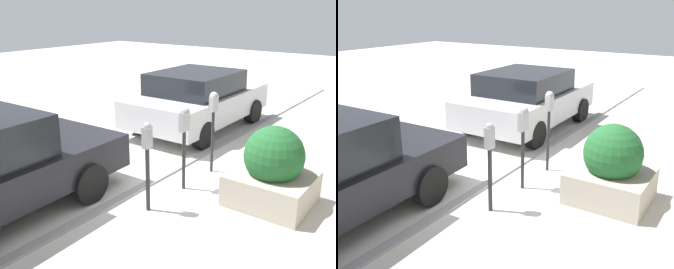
{
  "view_description": "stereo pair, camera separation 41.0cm",
  "coord_description": "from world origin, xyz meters",
  "views": [
    {
      "loc": [
        -4.91,
        -3.82,
        2.9
      ],
      "look_at": [
        0.0,
        -0.14,
        0.87
      ],
      "focal_mm": 42.0,
      "sensor_mm": 36.0,
      "label": 1
    },
    {
      "loc": [
        -5.14,
        -3.49,
        2.9
      ],
      "look_at": [
        0.0,
        -0.14,
        0.87
      ],
      "focal_mm": 42.0,
      "sensor_mm": 36.0,
      "label": 2
    }
  ],
  "objects": [
    {
      "name": "ground_plane",
      "position": [
        0.0,
        0.0,
        0.0
      ],
      "size": [
        40.0,
        40.0,
        0.0
      ],
      "primitive_type": "plane",
      "color": "beige"
    },
    {
      "name": "curb_strip",
      "position": [
        0.0,
        0.08,
        0.02
      ],
      "size": [
        19.0,
        0.16,
        0.04
      ],
      "color": "gray",
      "rests_on": "ground_plane"
    },
    {
      "name": "parking_meter_nearest",
      "position": [
        -0.92,
        -0.47,
        0.9
      ],
      "size": [
        0.14,
        0.12,
        1.36
      ],
      "color": "#232326",
      "rests_on": "ground_plane"
    },
    {
      "name": "parking_meter_second",
      "position": [
        -0.02,
        -0.48,
        1.05
      ],
      "size": [
        0.2,
        0.17,
        1.4
      ],
      "color": "#232326",
      "rests_on": "ground_plane"
    },
    {
      "name": "parking_meter_middle",
      "position": [
        0.87,
        -0.48,
        1.11
      ],
      "size": [
        0.18,
        0.15,
        1.48
      ],
      "color": "#232326",
      "rests_on": "ground_plane"
    },
    {
      "name": "planter_box",
      "position": [
        0.37,
        -1.83,
        0.53
      ],
      "size": [
        1.12,
        1.19,
        1.23
      ],
      "color": "#A39989",
      "rests_on": "ground_plane"
    },
    {
      "name": "parked_car_middle",
      "position": [
        2.96,
        1.18,
        0.74
      ],
      "size": [
        3.94,
        2.0,
        1.42
      ],
      "rotation": [
        0.0,
        0.0,
        0.02
      ],
      "color": "#B7B7BC",
      "rests_on": "ground_plane"
    }
  ]
}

